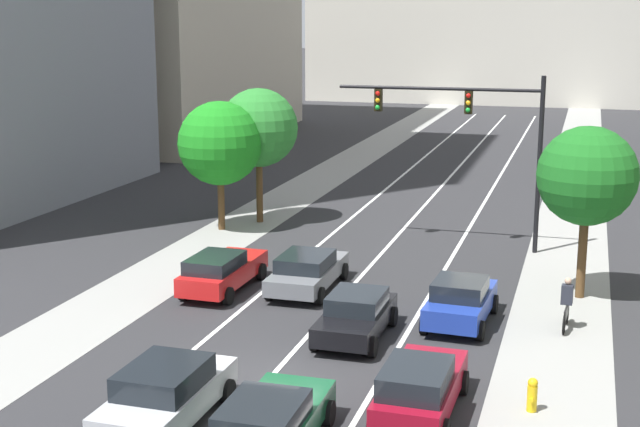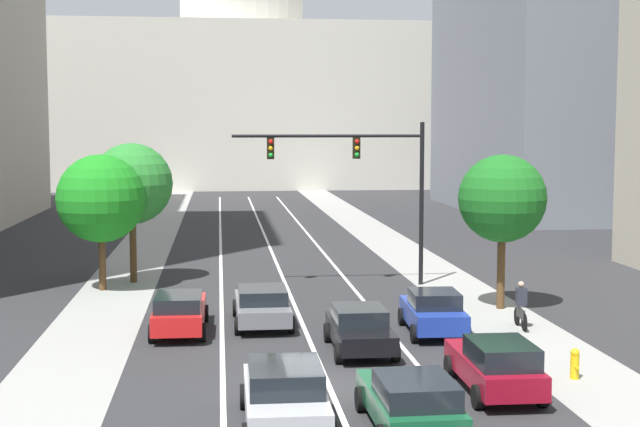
% 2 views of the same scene
% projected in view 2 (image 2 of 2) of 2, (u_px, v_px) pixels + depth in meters
% --- Properties ---
extents(ground_plane, '(400.00, 400.00, 0.00)m').
position_uv_depth(ground_plane, '(262.00, 229.00, 65.13)').
color(ground_plane, '#2B2B2D').
extents(sidewalk_left, '(3.31, 130.00, 0.01)m').
position_uv_depth(sidewalk_left, '(149.00, 239.00, 59.36)').
color(sidewalk_left, gray).
rests_on(sidewalk_left, ground).
extents(sidewalk_right, '(3.31, 130.00, 0.01)m').
position_uv_depth(sidewalk_right, '(379.00, 236.00, 61.02)').
color(sidewalk_right, gray).
rests_on(sidewalk_right, ground).
extents(lane_stripe_left, '(0.16, 90.00, 0.01)m').
position_uv_depth(lane_stripe_left, '(221.00, 260.00, 49.97)').
color(lane_stripe_left, white).
rests_on(lane_stripe_left, ground).
extents(lane_stripe_center, '(0.16, 90.00, 0.01)m').
position_uv_depth(lane_stripe_center, '(275.00, 259.00, 50.29)').
color(lane_stripe_center, white).
rests_on(lane_stripe_center, ground).
extents(lane_stripe_right, '(0.16, 90.00, 0.01)m').
position_uv_depth(lane_stripe_right, '(328.00, 258.00, 50.61)').
color(lane_stripe_right, white).
rests_on(lane_stripe_right, ground).
extents(office_tower_far_right, '(21.89, 28.98, 35.68)m').
position_uv_depth(office_tower_far_right, '(593.00, 2.00, 77.71)').
color(office_tower_far_right, gray).
rests_on(office_tower_far_right, ground).
extents(capitol_building, '(48.01, 22.78, 42.42)m').
position_uv_depth(capitol_building, '(242.00, 68.00, 113.70)').
color(capitol_building, beige).
rests_on(capitol_building, ground).
extents(car_silver, '(2.15, 4.60, 1.57)m').
position_uv_depth(car_silver, '(285.00, 394.00, 22.00)').
color(car_silver, '#B2B5BA').
rests_on(car_silver, ground).
extents(car_green, '(2.12, 4.43, 1.45)m').
position_uv_depth(car_green, '(411.00, 401.00, 21.69)').
color(car_green, '#14512D').
rests_on(car_green, ground).
extents(car_gray, '(2.11, 4.73, 1.41)m').
position_uv_depth(car_gray, '(262.00, 305.00, 33.47)').
color(car_gray, slate).
rests_on(car_gray, ground).
extents(car_red, '(1.98, 4.73, 1.48)m').
position_uv_depth(car_red, '(180.00, 311.00, 32.13)').
color(car_red, red).
rests_on(car_red, ground).
extents(car_blue, '(2.15, 4.18, 1.55)m').
position_uv_depth(car_blue, '(433.00, 312.00, 32.03)').
color(car_blue, '#1E389E').
rests_on(car_blue, ground).
extents(car_black, '(1.99, 4.21, 1.43)m').
position_uv_depth(car_black, '(360.00, 329.00, 29.52)').
color(car_black, black).
rests_on(car_black, ground).
extents(car_crimson, '(1.97, 4.50, 1.55)m').
position_uv_depth(car_crimson, '(496.00, 365.00, 24.82)').
color(car_crimson, maroon).
rests_on(car_crimson, ground).
extents(traffic_signal_mast, '(8.74, 0.39, 7.48)m').
position_uv_depth(traffic_signal_mast, '(365.00, 170.00, 41.35)').
color(traffic_signal_mast, black).
rests_on(traffic_signal_mast, ground).
extents(fire_hydrant, '(0.26, 0.35, 0.91)m').
position_uv_depth(fire_hydrant, '(575.00, 363.00, 26.26)').
color(fire_hydrant, yellow).
rests_on(fire_hydrant, ground).
extents(cyclist, '(0.38, 1.70, 1.72)m').
position_uv_depth(cyclist, '(521.00, 305.00, 32.84)').
color(cyclist, black).
rests_on(cyclist, ground).
extents(street_tree_near_left, '(3.91, 3.91, 6.06)m').
position_uv_depth(street_tree_near_left, '(101.00, 199.00, 40.28)').
color(street_tree_near_left, '#51381E').
rests_on(street_tree_near_left, ground).
extents(street_tree_mid_left, '(3.78, 3.78, 6.52)m').
position_uv_depth(street_tree_mid_left, '(132.00, 184.00, 42.33)').
color(street_tree_mid_left, '#51381E').
rests_on(street_tree_mid_left, ground).
extents(street_tree_far_right, '(3.50, 3.50, 6.18)m').
position_uv_depth(street_tree_far_right, '(502.00, 199.00, 36.12)').
color(street_tree_far_right, '#51381E').
rests_on(street_tree_far_right, ground).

